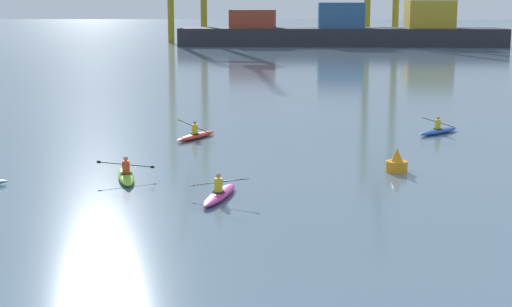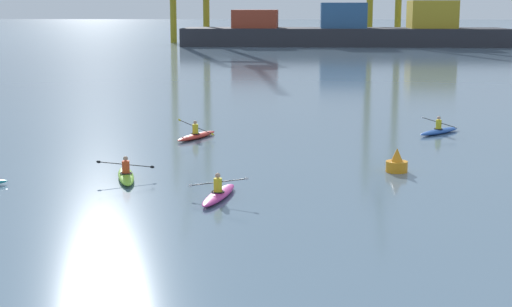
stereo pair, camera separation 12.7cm
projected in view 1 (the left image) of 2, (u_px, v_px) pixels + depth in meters
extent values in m
cube|color=#28282D|center=(340.00, 37.00, 134.16)|extent=(55.16, 11.70, 3.05)
cube|color=#993823|center=(253.00, 19.00, 134.44)|extent=(7.72, 8.19, 3.10)
cube|color=#2D5684|center=(341.00, 15.00, 133.47)|extent=(7.72, 8.19, 4.29)
cube|color=#B29323|center=(430.00, 14.00, 132.58)|extent=(7.72, 8.19, 4.67)
cylinder|color=orange|center=(397.00, 166.00, 32.03)|extent=(0.90, 0.90, 0.45)
cone|color=orange|center=(397.00, 155.00, 31.94)|extent=(0.49, 0.49, 0.55)
ellipsoid|color=#7ABC2D|center=(126.00, 176.00, 30.63)|extent=(1.50, 3.44, 0.26)
torus|color=black|center=(126.00, 173.00, 30.51)|extent=(0.60, 0.60, 0.05)
cylinder|color=#DB471E|center=(126.00, 167.00, 30.47)|extent=(0.30, 0.30, 0.50)
sphere|color=tan|center=(126.00, 159.00, 30.40)|extent=(0.19, 0.19, 0.19)
cylinder|color=black|center=(126.00, 165.00, 30.50)|extent=(2.02, 0.60, 0.33)
ellipsoid|color=black|center=(99.00, 162.00, 30.25)|extent=(0.20, 0.09, 0.13)
ellipsoid|color=black|center=(152.00, 167.00, 30.74)|extent=(0.20, 0.09, 0.13)
ellipsoid|color=#2856B2|center=(439.00, 131.00, 41.67)|extent=(2.76, 2.89, 0.26)
torus|color=black|center=(438.00, 129.00, 41.58)|extent=(0.69, 0.69, 0.05)
cylinder|color=gold|center=(438.00, 124.00, 41.53)|extent=(0.30, 0.30, 0.50)
sphere|color=tan|center=(438.00, 118.00, 41.47)|extent=(0.19, 0.19, 0.19)
cylinder|color=black|center=(438.00, 122.00, 41.55)|extent=(1.54, 1.45, 0.34)
ellipsoid|color=silver|center=(422.00, 118.00, 42.26)|extent=(0.17, 0.16, 0.14)
ellipsoid|color=silver|center=(455.00, 127.00, 40.84)|extent=(0.17, 0.16, 0.14)
ellipsoid|color=#C13384|center=(219.00, 195.00, 27.58)|extent=(1.22, 3.45, 0.26)
torus|color=black|center=(218.00, 192.00, 27.46)|extent=(0.57, 0.57, 0.05)
cylinder|color=gold|center=(218.00, 185.00, 27.41)|extent=(0.30, 0.30, 0.50)
sphere|color=tan|center=(218.00, 176.00, 27.35)|extent=(0.19, 0.19, 0.19)
cylinder|color=black|center=(219.00, 182.00, 27.44)|extent=(2.04, 0.42, 0.40)
ellipsoid|color=silver|center=(191.00, 186.00, 27.72)|extent=(0.20, 0.08, 0.14)
ellipsoid|color=silver|center=(247.00, 179.00, 27.16)|extent=(0.20, 0.08, 0.14)
ellipsoid|color=red|center=(196.00, 136.00, 40.10)|extent=(1.99, 3.33, 0.26)
torus|color=black|center=(195.00, 134.00, 39.99)|extent=(0.65, 0.65, 0.05)
cylinder|color=gold|center=(195.00, 129.00, 39.94)|extent=(0.30, 0.30, 0.50)
sphere|color=tan|center=(195.00, 122.00, 39.88)|extent=(0.19, 0.19, 0.19)
cylinder|color=black|center=(195.00, 127.00, 39.97)|extent=(1.85, 0.89, 0.62)
ellipsoid|color=yellow|center=(179.00, 120.00, 40.38)|extent=(0.20, 0.12, 0.16)
ellipsoid|color=yellow|center=(212.00, 134.00, 39.55)|extent=(0.20, 0.12, 0.16)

